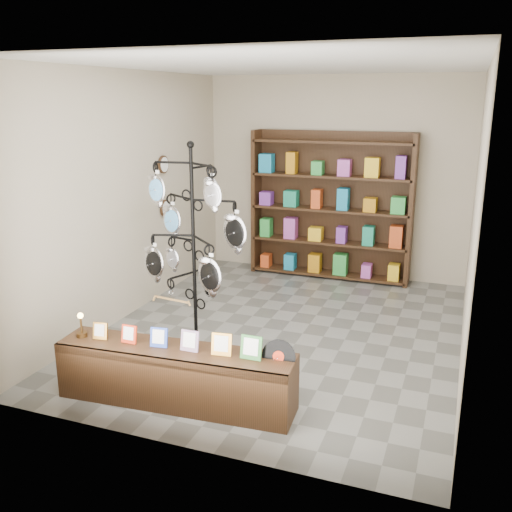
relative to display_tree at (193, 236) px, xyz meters
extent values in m
plane|color=slate|center=(0.68, 0.92, -1.31)|extent=(5.00, 5.00, 0.00)
plane|color=#B5A592|center=(0.68, 3.42, 0.19)|extent=(4.00, 0.00, 4.00)
plane|color=#B5A592|center=(0.68, -1.58, 0.19)|extent=(4.00, 0.00, 4.00)
plane|color=#B5A592|center=(-1.32, 0.92, 0.19)|extent=(0.00, 5.00, 5.00)
plane|color=#B5A592|center=(2.68, 0.92, 0.19)|extent=(0.00, 5.00, 5.00)
plane|color=white|center=(0.68, 0.92, 1.69)|extent=(5.00, 5.00, 0.00)
cylinder|color=black|center=(0.00, 0.00, -1.29)|extent=(0.55, 0.55, 0.03)
cylinder|color=black|center=(0.00, 0.00, -0.20)|extent=(0.05, 0.05, 2.21)
sphere|color=black|center=(0.00, 0.00, 0.92)|extent=(0.07, 0.07, 0.07)
ellipsoid|color=silver|center=(0.05, 0.23, -0.61)|extent=(0.12, 0.06, 0.23)
cube|color=tan|center=(-0.12, -0.29, -0.60)|extent=(0.42, 0.07, 0.04)
cube|color=black|center=(0.29, -0.99, -1.04)|extent=(2.19, 0.59, 0.53)
cube|color=gold|center=(-0.45, -1.04, -0.70)|extent=(0.14, 0.06, 0.16)
cube|color=red|center=(-0.15, -1.02, -0.69)|extent=(0.15, 0.06, 0.17)
cube|color=#263FA5|center=(0.14, -1.00, -0.69)|extent=(0.16, 0.07, 0.18)
cube|color=#E54C33|center=(0.44, -0.98, -0.68)|extent=(0.17, 0.07, 0.19)
cube|color=gold|center=(0.73, -0.96, -0.68)|extent=(0.18, 0.07, 0.20)
cube|color=#337233|center=(1.00, -0.94, -0.67)|extent=(0.19, 0.07, 0.21)
cylinder|color=black|center=(1.22, -0.88, -0.75)|extent=(0.30, 0.09, 0.29)
cylinder|color=red|center=(1.22, -0.88, -0.75)|extent=(0.10, 0.03, 0.10)
cylinder|color=#493014|center=(-0.65, -1.06, -0.76)|extent=(0.10, 0.10, 0.04)
cylinder|color=#493014|center=(-0.65, -1.06, -0.67)|extent=(0.02, 0.02, 0.14)
sphere|color=#FFBF59|center=(-0.65, -1.06, -0.57)|extent=(0.06, 0.06, 0.06)
cube|color=black|center=(0.68, 3.36, -0.21)|extent=(2.40, 0.04, 2.20)
cube|color=black|center=(-0.50, 3.20, -0.21)|extent=(0.06, 0.36, 2.20)
cube|color=black|center=(1.86, 3.20, -0.21)|extent=(0.06, 0.36, 2.20)
cube|color=black|center=(0.68, 3.20, -1.26)|extent=(2.36, 0.36, 0.04)
cube|color=black|center=(0.68, 3.20, -0.76)|extent=(2.36, 0.36, 0.03)
cube|color=black|center=(0.68, 3.20, -0.26)|extent=(2.36, 0.36, 0.04)
cube|color=black|center=(0.68, 3.20, 0.24)|extent=(2.36, 0.36, 0.04)
cube|color=black|center=(0.68, 3.20, 0.74)|extent=(2.36, 0.36, 0.04)
cylinder|color=black|center=(-1.29, 1.72, 0.49)|extent=(0.03, 0.24, 0.24)
cylinder|color=black|center=(-1.29, 1.72, -0.11)|extent=(0.03, 0.24, 0.24)
camera|label=1|loc=(2.59, -5.07, 1.37)|focal=40.00mm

